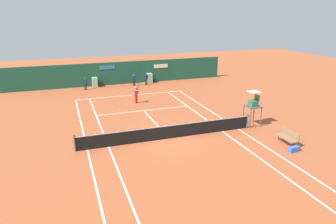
{
  "coord_description": "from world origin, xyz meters",
  "views": [
    {
      "loc": [
        -6.33,
        -17.96,
        8.13
      ],
      "look_at": [
        1.01,
        3.07,
        0.8
      ],
      "focal_mm": 33.14,
      "sensor_mm": 36.0,
      "label": 1
    }
  ],
  "objects_px": {
    "umpire_chair": "(253,104)",
    "tennis_ball_by_sideline": "(211,119)",
    "tennis_ball_mid_court": "(120,109)",
    "ball_kid_right_post": "(134,79)",
    "player_bench": "(288,137)",
    "ball_kid_left_post": "(85,83)",
    "ball_kid_centre_post": "(146,78)",
    "equipment_bag": "(295,149)",
    "player_on_baseline": "(136,93)"
  },
  "relations": [
    {
      "from": "umpire_chair",
      "to": "tennis_ball_by_sideline",
      "type": "distance_m",
      "value": 3.46
    },
    {
      "from": "umpire_chair",
      "to": "tennis_ball_mid_court",
      "type": "xyz_separation_m",
      "value": [
        -8.52,
        7.0,
        -1.62
      ]
    },
    {
      "from": "tennis_ball_mid_court",
      "to": "ball_kid_right_post",
      "type": "bearing_deg",
      "value": 68.63
    },
    {
      "from": "player_bench",
      "to": "ball_kid_right_post",
      "type": "bearing_deg",
      "value": 16.41
    },
    {
      "from": "umpire_chair",
      "to": "player_bench",
      "type": "relative_size",
      "value": 1.67
    },
    {
      "from": "ball_kid_right_post",
      "to": "tennis_ball_mid_court",
      "type": "distance_m",
      "value": 8.84
    },
    {
      "from": "ball_kid_left_post",
      "to": "ball_kid_centre_post",
      "type": "bearing_deg",
      "value": -172.57
    },
    {
      "from": "umpire_chair",
      "to": "tennis_ball_by_sideline",
      "type": "xyz_separation_m",
      "value": [
        -2.25,
        2.08,
        -1.62
      ]
    },
    {
      "from": "equipment_bag",
      "to": "ball_kid_right_post",
      "type": "xyz_separation_m",
      "value": [
        -5.25,
        19.88,
        0.6
      ]
    },
    {
      "from": "equipment_bag",
      "to": "player_on_baseline",
      "type": "bearing_deg",
      "value": 116.77
    },
    {
      "from": "tennis_ball_by_sideline",
      "to": "tennis_ball_mid_court",
      "type": "distance_m",
      "value": 7.97
    },
    {
      "from": "umpire_chair",
      "to": "tennis_ball_mid_court",
      "type": "distance_m",
      "value": 11.14
    },
    {
      "from": "umpire_chair",
      "to": "tennis_ball_mid_court",
      "type": "height_order",
      "value": "umpire_chair"
    },
    {
      "from": "player_on_baseline",
      "to": "tennis_ball_mid_court",
      "type": "relative_size",
      "value": 26.82
    },
    {
      "from": "equipment_bag",
      "to": "ball_kid_right_post",
      "type": "relative_size",
      "value": 0.67
    },
    {
      "from": "player_on_baseline",
      "to": "ball_kid_centre_post",
      "type": "distance_m",
      "value": 7.31
    },
    {
      "from": "player_on_baseline",
      "to": "ball_kid_left_post",
      "type": "distance_m",
      "value": 7.82
    },
    {
      "from": "ball_kid_left_post",
      "to": "tennis_ball_by_sideline",
      "type": "relative_size",
      "value": 19.39
    },
    {
      "from": "equipment_bag",
      "to": "ball_kid_right_post",
      "type": "distance_m",
      "value": 20.57
    },
    {
      "from": "umpire_chair",
      "to": "player_bench",
      "type": "bearing_deg",
      "value": -176.23
    },
    {
      "from": "equipment_bag",
      "to": "player_bench",
      "type": "bearing_deg",
      "value": 74.1
    },
    {
      "from": "ball_kid_right_post",
      "to": "tennis_ball_by_sideline",
      "type": "xyz_separation_m",
      "value": [
        3.06,
        -13.12,
        -0.73
      ]
    },
    {
      "from": "player_on_baseline",
      "to": "tennis_ball_mid_court",
      "type": "height_order",
      "value": "player_on_baseline"
    },
    {
      "from": "equipment_bag",
      "to": "tennis_ball_mid_court",
      "type": "height_order",
      "value": "equipment_bag"
    },
    {
      "from": "player_on_baseline",
      "to": "ball_kid_centre_post",
      "type": "bearing_deg",
      "value": -140.39
    },
    {
      "from": "player_bench",
      "to": "umpire_chair",
      "type": "bearing_deg",
      "value": 3.77
    },
    {
      "from": "player_on_baseline",
      "to": "ball_kid_centre_post",
      "type": "height_order",
      "value": "player_on_baseline"
    },
    {
      "from": "umpire_chair",
      "to": "ball_kid_right_post",
      "type": "relative_size",
      "value": 1.97
    },
    {
      "from": "ball_kid_centre_post",
      "to": "equipment_bag",
      "type": "bearing_deg",
      "value": 90.11
    },
    {
      "from": "ball_kid_right_post",
      "to": "tennis_ball_mid_court",
      "type": "relative_size",
      "value": 19.38
    },
    {
      "from": "player_on_baseline",
      "to": "ball_kid_right_post",
      "type": "relative_size",
      "value": 1.38
    },
    {
      "from": "umpire_chair",
      "to": "ball_kid_centre_post",
      "type": "distance_m",
      "value": 15.72
    },
    {
      "from": "umpire_chair",
      "to": "ball_kid_right_post",
      "type": "distance_m",
      "value": 16.13
    },
    {
      "from": "tennis_ball_by_sideline",
      "to": "ball_kid_right_post",
      "type": "bearing_deg",
      "value": 103.13
    },
    {
      "from": "tennis_ball_by_sideline",
      "to": "umpire_chair",
      "type": "bearing_deg",
      "value": -42.83
    },
    {
      "from": "ball_kid_centre_post",
      "to": "ball_kid_right_post",
      "type": "distance_m",
      "value": 1.42
    },
    {
      "from": "player_on_baseline",
      "to": "ball_kid_right_post",
      "type": "distance_m",
      "value": 6.89
    },
    {
      "from": "ball_kid_right_post",
      "to": "umpire_chair",
      "type": "bearing_deg",
      "value": 108.0
    },
    {
      "from": "player_bench",
      "to": "player_on_baseline",
      "type": "xyz_separation_m",
      "value": [
        -6.93,
        12.08,
        0.44
      ]
    },
    {
      "from": "umpire_chair",
      "to": "ball_kid_right_post",
      "type": "height_order",
      "value": "umpire_chair"
    },
    {
      "from": "tennis_ball_mid_court",
      "to": "player_bench",
      "type": "bearing_deg",
      "value": -50.53
    },
    {
      "from": "equipment_bag",
      "to": "tennis_ball_by_sideline",
      "type": "xyz_separation_m",
      "value": [
        -2.19,
        6.76,
        -0.13
      ]
    },
    {
      "from": "ball_kid_right_post",
      "to": "ball_kid_centre_post",
      "type": "bearing_deg",
      "value": 178.76
    },
    {
      "from": "player_bench",
      "to": "ball_kid_centre_post",
      "type": "xyz_separation_m",
      "value": [
        -4.13,
        18.83,
        0.28
      ]
    },
    {
      "from": "ball_kid_centre_post",
      "to": "ball_kid_left_post",
      "type": "relative_size",
      "value": 1.04
    },
    {
      "from": "ball_kid_centre_post",
      "to": "tennis_ball_mid_court",
      "type": "xyz_separation_m",
      "value": [
        -4.63,
        -8.2,
        -0.76
      ]
    },
    {
      "from": "umpire_chair",
      "to": "ball_kid_centre_post",
      "type": "xyz_separation_m",
      "value": [
        -3.89,
        15.2,
        -0.86
      ]
    },
    {
      "from": "player_bench",
      "to": "tennis_ball_by_sideline",
      "type": "relative_size",
      "value": 22.92
    },
    {
      "from": "tennis_ball_mid_court",
      "to": "umpire_chair",
      "type": "bearing_deg",
      "value": -39.43
    },
    {
      "from": "player_on_baseline",
      "to": "tennis_ball_by_sideline",
      "type": "bearing_deg",
      "value": 96.99
    }
  ]
}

